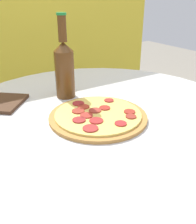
% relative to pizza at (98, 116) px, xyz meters
% --- Properties ---
extents(table, '(1.00, 1.00, 0.73)m').
position_rel_pizza_xyz_m(table, '(0.04, 0.04, -0.21)').
color(table, silver).
rests_on(table, ground_plane).
extents(fence_panel, '(1.74, 0.04, 1.46)m').
position_rel_pizza_xyz_m(fence_panel, '(0.04, 0.85, -0.01)').
color(fence_panel, gold).
rests_on(fence_panel, ground_plane).
extents(pizza, '(0.30, 0.30, 0.02)m').
position_rel_pizza_xyz_m(pizza, '(0.00, 0.00, 0.00)').
color(pizza, '#B77F3D').
rests_on(pizza, table).
extents(beer_bottle, '(0.07, 0.07, 0.29)m').
position_rel_pizza_xyz_m(beer_bottle, '(-0.01, 0.21, 0.10)').
color(beer_bottle, '#563314').
rests_on(beer_bottle, table).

